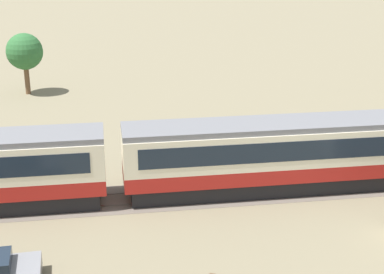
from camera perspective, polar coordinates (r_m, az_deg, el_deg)
The scene contains 3 objects.
passenger_train at distance 32.24m, azimuth 9.77°, elevation -1.40°, with size 93.10×2.94×3.91m.
railway_track at distance 33.80m, azimuth 13.20°, elevation -4.60°, with size 151.86×3.60×0.04m.
yard_tree_1 at distance 52.64m, azimuth -15.93°, elevation 7.94°, with size 3.12×3.12×5.29m.
Camera 1 is at (-26.90, -29.07, 13.43)m, focal length 55.00 mm.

